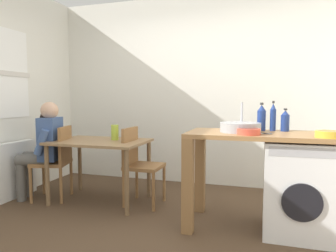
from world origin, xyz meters
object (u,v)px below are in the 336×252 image
object	(u,v)px
chair_person_seat	(57,158)
mixing_bowl	(249,131)
chair_opposite	(138,161)
colander	(328,134)
seated_person	(44,145)
bottle_clear_small	(285,121)
washing_machine	(298,187)
bottle_tall_green	(261,118)
vase	(115,132)
bottle_squat_brown	(273,117)
dining_table	(100,148)

from	to	relation	value
chair_person_seat	mixing_bowl	distance (m)	2.36
chair_opposite	colander	xyz separation A→B (m)	(1.89, -0.54, 0.44)
seated_person	bottle_clear_small	bearing A→B (deg)	-104.47
washing_machine	bottle_tall_green	bearing A→B (deg)	148.10
seated_person	bottle_tall_green	bearing A→B (deg)	-104.32
chair_person_seat	vase	bearing A→B (deg)	-91.37
bottle_clear_small	bottle_tall_green	bearing A→B (deg)	179.58
washing_machine	colander	xyz separation A→B (m)	(0.19, -0.22, 0.52)
colander	bottle_squat_brown	bearing A→B (deg)	133.79
bottle_squat_brown	vase	size ratio (longest dim) A/B	1.60
chair_opposite	washing_machine	world-z (taller)	chair_opposite
chair_person_seat	bottle_squat_brown	xyz separation A→B (m)	(2.50, 0.03, 0.55)
chair_person_seat	washing_machine	world-z (taller)	chair_person_seat
seated_person	washing_machine	size ratio (longest dim) A/B	1.40
bottle_clear_small	mixing_bowl	xyz separation A→B (m)	(-0.32, -0.40, -0.07)
bottle_clear_small	colander	size ratio (longest dim) A/B	1.11
mixing_bowl	bottle_clear_small	bearing A→B (deg)	51.39
dining_table	colander	xyz separation A→B (m)	(2.36, -0.48, 0.31)
dining_table	mixing_bowl	size ratio (longest dim) A/B	5.43
colander	mixing_bowl	bearing A→B (deg)	178.17
chair_person_seat	mixing_bowl	size ratio (longest dim) A/B	4.45
washing_machine	colander	size ratio (longest dim) A/B	4.30
dining_table	seated_person	xyz separation A→B (m)	(-0.70, -0.12, 0.03)
dining_table	bottle_squat_brown	size ratio (longest dim) A/B	3.74
bottle_tall_green	bottle_clear_small	distance (m)	0.22
seated_person	bottle_tall_green	world-z (taller)	seated_person
mixing_bowl	colander	xyz separation A→B (m)	(0.63, -0.02, -0.00)
chair_person_seat	vase	world-z (taller)	vase
washing_machine	bottle_tall_green	world-z (taller)	bottle_tall_green
bottle_clear_small	colander	distance (m)	0.53
chair_person_seat	bottle_tall_green	xyz separation A→B (m)	(2.39, 0.02, 0.54)
chair_person_seat	mixing_bowl	xyz separation A→B (m)	(2.29, -0.38, 0.44)
colander	dining_table	bearing A→B (deg)	168.43
seated_person	mixing_bowl	xyz separation A→B (m)	(2.44, -0.34, 0.28)
seated_person	mixing_bowl	distance (m)	2.48
bottle_squat_brown	vase	xyz separation A→B (m)	(-1.80, 0.15, -0.22)
chair_opposite	bottle_tall_green	world-z (taller)	bottle_tall_green
bottle_squat_brown	colander	bearing A→B (deg)	-46.21
vase	bottle_clear_small	bearing A→B (deg)	-4.76
dining_table	bottle_clear_small	world-z (taller)	bottle_clear_small
bottle_clear_small	mixing_bowl	bearing A→B (deg)	-128.61
seated_person	bottle_squat_brown	world-z (taller)	bottle_squat_brown
dining_table	bottle_clear_small	bearing A→B (deg)	-1.65
bottle_squat_brown	vase	distance (m)	1.82
bottle_tall_green	mixing_bowl	distance (m)	0.43
mixing_bowl	chair_person_seat	bearing A→B (deg)	170.45
bottle_clear_small	washing_machine	bearing A→B (deg)	-60.90
dining_table	bottle_tall_green	world-z (taller)	bottle_tall_green
chair_person_seat	vase	xyz separation A→B (m)	(0.70, 0.18, 0.32)
mixing_bowl	vase	bearing A→B (deg)	160.44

